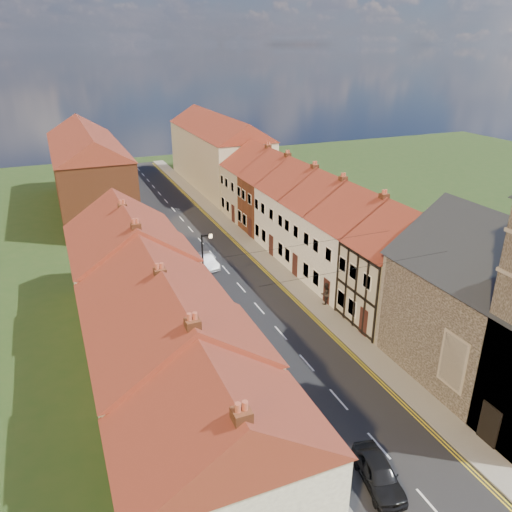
{
  "coord_description": "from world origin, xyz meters",
  "views": [
    {
      "loc": [
        -13.69,
        -14.07,
        19.34
      ],
      "look_at": [
        0.7,
        20.35,
        3.5
      ],
      "focal_mm": 35.0,
      "sensor_mm": 36.0,
      "label": 1
    }
  ],
  "objects": [
    {
      "name": "cottage_l_white",
      "position": [
        -9.3,
        11.95,
        4.37
      ],
      "size": [
        8.3,
        6.9,
        8.8
      ],
      "color": "#FFDCC9",
      "rests_on": "ground"
    },
    {
      "name": "lamppost",
      "position": [
        -3.81,
        20.0,
        3.54
      ],
      "size": [
        0.88,
        0.15,
        6.0
      ],
      "color": "black",
      "rests_on": "pavement_left"
    },
    {
      "name": "block_right_far",
      "position": [
        9.3,
        55.0,
        5.29
      ],
      "size": [
        8.3,
        24.2,
        10.5
      ],
      "color": "#ADA592",
      "rests_on": "ground"
    },
    {
      "name": "cottage_l_brick_near",
      "position": [
        -9.3,
        -0.25,
        4.37
      ],
      "size": [
        8.3,
        5.7,
        8.8
      ],
      "color": "white",
      "rests_on": "ground"
    },
    {
      "name": "road",
      "position": [
        0.0,
        30.0,
        0.01
      ],
      "size": [
        7.0,
        90.0,
        0.02
      ],
      "primitive_type": "cube",
      "color": "black",
      "rests_on": "ground"
    },
    {
      "name": "cottage_l_brick_mid",
      "position": [
        -9.3,
        18.05,
        4.53
      ],
      "size": [
        8.3,
        5.7,
        9.1
      ],
      "color": "#FFDCC9",
      "rests_on": "ground"
    },
    {
      "name": "car_far",
      "position": [
        -2.67,
        34.97,
        0.58
      ],
      "size": [
        2.36,
        4.23,
        1.16
      ],
      "primitive_type": "imported",
      "rotation": [
        0.0,
        0.0,
        0.19
      ],
      "color": "navy",
      "rests_on": "ground"
    },
    {
      "name": "ground",
      "position": [
        0.0,
        0.0,
        0.0
      ],
      "size": [
        160.0,
        160.0,
        0.0
      ],
      "primitive_type": "plane",
      "color": "#293B19",
      "rests_on": "ground"
    },
    {
      "name": "cottage_l_cream",
      "position": [
        -9.3,
        5.55,
        4.52
      ],
      "size": [
        8.3,
        6.3,
        9.1
      ],
      "color": "#ADA592",
      "rests_on": "ground"
    },
    {
      "name": "block_left_far",
      "position": [
        -9.3,
        50.0,
        5.29
      ],
      "size": [
        8.3,
        24.2,
        10.5
      ],
      "color": "brown",
      "rests_on": "ground"
    },
    {
      "name": "cottage_r_pink",
      "position": [
        9.3,
        28.9,
        4.47
      ],
      "size": [
        8.3,
        6.0,
        9.0
      ],
      "color": "white",
      "rests_on": "ground"
    },
    {
      "name": "pavement_left",
      "position": [
        -4.4,
        30.0,
        0.06
      ],
      "size": [
        1.8,
        90.0,
        0.12
      ],
      "primitive_type": "cube",
      "color": "slate",
      "rests_on": "ground"
    },
    {
      "name": "cottage_r_cream_far",
      "position": [
        9.3,
        39.7,
        4.47
      ],
      "size": [
        8.3,
        6.0,
        9.0
      ],
      "color": "#ADA592",
      "rests_on": "ground"
    },
    {
      "name": "pedestrian_left_b",
      "position": [
        -5.1,
        5.02,
        0.94
      ],
      "size": [
        0.69,
        0.55,
        1.64
      ],
      "primitive_type": "imported",
      "rotation": [
        0.0,
        0.0,
        0.31
      ],
      "color": "black",
      "rests_on": "pavement_left"
    },
    {
      "name": "cottage_r_tudor",
      "position": [
        9.27,
        12.7,
        4.47
      ],
      "size": [
        8.3,
        5.2,
        9.0
      ],
      "color": "#ADA592",
      "rests_on": "ground"
    },
    {
      "name": "car_mid",
      "position": [
        -1.5,
        27.35,
        0.61
      ],
      "size": [
        1.8,
        3.84,
        1.22
      ],
      "primitive_type": "imported",
      "rotation": [
        0.0,
        0.0,
        0.14
      ],
      "color": "#A9ABB1",
      "rests_on": "ground"
    },
    {
      "name": "cottage_l_pink",
      "position": [
        -9.3,
        23.85,
        4.37
      ],
      "size": [
        8.3,
        6.3,
        8.8
      ],
      "color": "#FFDCC9",
      "rests_on": "ground"
    },
    {
      "name": "car_near",
      "position": [
        -1.5,
        0.02,
        0.65
      ],
      "size": [
        2.23,
        4.03,
        1.3
      ],
      "primitive_type": "imported",
      "rotation": [
        0.0,
        0.0,
        -0.19
      ],
      "color": "black",
      "rests_on": "ground"
    },
    {
      "name": "pavement_right",
      "position": [
        4.4,
        30.0,
        0.06
      ],
      "size": [
        1.8,
        90.0,
        0.12
      ],
      "primitive_type": "cube",
      "color": "slate",
      "rests_on": "ground"
    },
    {
      "name": "cottage_r_white_far",
      "position": [
        9.3,
        34.3,
        4.48
      ],
      "size": [
        8.3,
        5.2,
        9.0
      ],
      "color": "brown",
      "rests_on": "ground"
    },
    {
      "name": "pedestrian_right",
      "position": [
        5.1,
        16.49,
        1.04
      ],
      "size": [
        1.0,
        0.84,
        1.85
      ],
      "primitive_type": "imported",
      "rotation": [
        0.0,
        0.0,
        3.31
      ],
      "color": "black",
      "rests_on": "pavement_right"
    },
    {
      "name": "cottage_r_cream_mid",
      "position": [
        9.3,
        23.5,
        4.48
      ],
      "size": [
        8.3,
        5.2,
        9.0
      ],
      "color": "white",
      "rests_on": "ground"
    },
    {
      "name": "car_distant",
      "position": [
        -3.2,
        57.51,
        0.55
      ],
      "size": [
        2.48,
        4.22,
        1.1
      ],
      "primitive_type": "imported",
      "rotation": [
        0.0,
        0.0,
        -0.17
      ],
      "color": "#A9AEB1",
      "rests_on": "ground"
    },
    {
      "name": "pedestrian_left",
      "position": [
        -3.95,
        12.32,
        0.88
      ],
      "size": [
        0.61,
        0.45,
        1.52
      ],
      "primitive_type": "imported",
      "rotation": [
        0.0,
        0.0,
        -0.16
      ],
      "color": "black",
      "rests_on": "pavement_left"
    },
    {
      "name": "cottage_r_white_near",
      "position": [
        9.3,
        18.1,
        4.47
      ],
      "size": [
        8.3,
        6.0,
        9.0
      ],
      "color": "white",
      "rests_on": "ground"
    }
  ]
}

